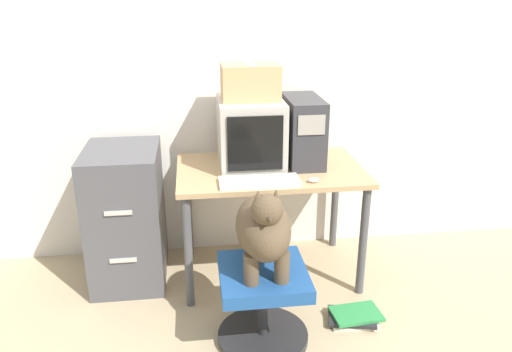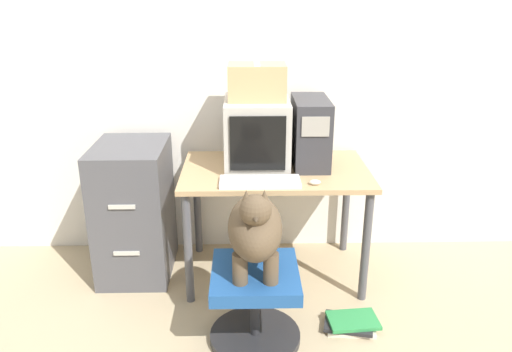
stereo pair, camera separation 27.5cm
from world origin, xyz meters
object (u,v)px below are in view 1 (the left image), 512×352
(office_chair, at_px, (263,301))
(filing_cabinet, at_px, (126,216))
(keyboard, at_px, (259,181))
(dog, at_px, (264,227))
(crt_monitor, at_px, (250,133))
(cardboard_box, at_px, (250,82))
(pc_tower, at_px, (303,130))
(book_stack_floor, at_px, (354,317))

(office_chair, xyz_separation_m, filing_cabinet, (-0.76, 0.73, 0.19))
(office_chair, relative_size, filing_cabinet, 0.56)
(keyboard, height_order, dog, dog)
(crt_monitor, xyz_separation_m, office_chair, (-0.03, -0.75, -0.69))
(filing_cabinet, bearing_deg, cardboard_box, 2.16)
(pc_tower, height_order, office_chair, pc_tower)
(dog, relative_size, cardboard_box, 1.43)
(pc_tower, distance_m, keyboard, 0.50)
(crt_monitor, xyz_separation_m, pc_tower, (0.33, 0.00, 0.00))
(cardboard_box, bearing_deg, office_chair, -91.99)
(filing_cabinet, bearing_deg, crt_monitor, 1.88)
(dog, relative_size, book_stack_floor, 1.54)
(keyboard, bearing_deg, filing_cabinet, 158.81)
(keyboard, distance_m, office_chair, 0.65)
(crt_monitor, bearing_deg, filing_cabinet, -178.12)
(office_chair, bearing_deg, filing_cabinet, 136.13)
(pc_tower, xyz_separation_m, dog, (-0.35, -0.76, -0.27))
(crt_monitor, distance_m, dog, 0.80)
(pc_tower, bearing_deg, cardboard_box, -179.87)
(dog, height_order, cardboard_box, cardboard_box)
(keyboard, xyz_separation_m, book_stack_floor, (0.49, -0.34, -0.71))
(dog, distance_m, filing_cabinet, 1.08)
(crt_monitor, bearing_deg, book_stack_floor, -53.09)
(crt_monitor, distance_m, filing_cabinet, 0.93)
(pc_tower, distance_m, dog, 0.88)
(crt_monitor, distance_m, book_stack_floor, 1.23)
(pc_tower, bearing_deg, keyboard, -133.18)
(office_chair, xyz_separation_m, dog, (0.00, -0.00, 0.42))
(cardboard_box, bearing_deg, keyboard, -88.26)
(filing_cabinet, bearing_deg, keyboard, -21.19)
(office_chair, height_order, dog, dog)
(office_chair, xyz_separation_m, book_stack_floor, (0.53, 0.08, -0.21))
(pc_tower, xyz_separation_m, cardboard_box, (-0.33, -0.00, 0.31))
(filing_cabinet, bearing_deg, book_stack_floor, -26.60)
(crt_monitor, height_order, pc_tower, pc_tower)
(keyboard, xyz_separation_m, filing_cabinet, (-0.79, 0.31, -0.31))
(keyboard, bearing_deg, dog, -94.96)
(pc_tower, height_order, filing_cabinet, pc_tower)
(crt_monitor, distance_m, keyboard, 0.38)
(crt_monitor, xyz_separation_m, dog, (-0.03, -0.75, -0.27))
(pc_tower, relative_size, cardboard_box, 1.30)
(cardboard_box, relative_size, book_stack_floor, 1.08)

